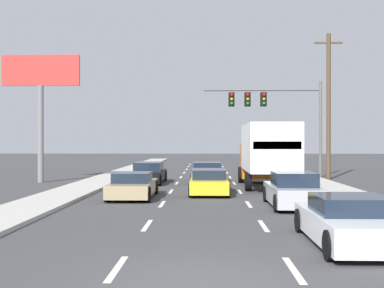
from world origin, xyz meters
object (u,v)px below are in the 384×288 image
object	(u,v)px
car_tan	(133,186)
car_silver	(293,191)
car_gray	(207,173)
utility_pole_mid	(329,104)
traffic_signal_mast	(267,105)
car_yellow	(209,182)
car_black	(149,173)
roadside_billboard	(41,90)
box_truck	(267,151)
car_white	(351,222)

from	to	relation	value
car_tan	car_silver	xyz separation A→B (m)	(6.47, -2.91, 0.08)
car_gray	utility_pole_mid	distance (m)	9.31
car_tan	traffic_signal_mast	bearing A→B (deg)	60.15
car_yellow	utility_pole_mid	xyz separation A→B (m)	(7.81, 8.94, 4.33)
traffic_signal_mast	car_black	bearing A→B (deg)	-145.81
car_silver	roadside_billboard	size ratio (longest dim) A/B	0.54
car_yellow	traffic_signal_mast	bearing A→B (deg)	69.79
car_black	car_yellow	xyz separation A→B (m)	(3.54, -5.87, -0.04)
box_truck	car_silver	world-z (taller)	box_truck
car_black	car_silver	size ratio (longest dim) A/B	1.12
box_truck	utility_pole_mid	bearing A→B (deg)	50.80
car_yellow	traffic_signal_mast	distance (m)	12.57
box_truck	car_silver	size ratio (longest dim) A/B	1.89
car_yellow	car_silver	world-z (taller)	car_silver
car_white	roadside_billboard	distance (m)	22.94
car_silver	utility_pole_mid	xyz separation A→B (m)	(4.69, 13.73, 4.28)
car_silver	box_truck	bearing A→B (deg)	89.86
car_black	car_tan	xyz separation A→B (m)	(0.19, -7.74, -0.07)
car_yellow	box_truck	world-z (taller)	box_truck
car_yellow	car_white	distance (m)	12.16
car_silver	car_white	bearing A→B (deg)	-88.62
roadside_billboard	car_tan	bearing A→B (deg)	-49.98
car_yellow	car_white	xyz separation A→B (m)	(3.29, -11.70, -0.01)
car_gray	roadside_billboard	size ratio (longest dim) A/B	0.55
car_white	roadside_billboard	size ratio (longest dim) A/B	0.57
traffic_signal_mast	utility_pole_mid	size ratio (longest dim) A/B	0.86
car_white	car_yellow	bearing A→B (deg)	105.70
box_truck	utility_pole_mid	distance (m)	7.94
car_tan	box_truck	distance (m)	8.37
car_black	car_silver	bearing A→B (deg)	-57.98
utility_pole_mid	traffic_signal_mast	bearing A→B (deg)	150.90
car_silver	utility_pole_mid	distance (m)	15.12
box_truck	traffic_signal_mast	xyz separation A→B (m)	(0.92, 7.81, 3.05)
traffic_signal_mast	car_gray	bearing A→B (deg)	-132.46
car_yellow	car_gray	bearing A→B (deg)	90.65
car_yellow	roadside_billboard	distance (m)	12.91
car_black	car_white	size ratio (longest dim) A/B	1.06
car_gray	car_silver	world-z (taller)	car_silver
car_black	car_silver	xyz separation A→B (m)	(6.66, -10.65, 0.02)
car_white	traffic_signal_mast	world-z (taller)	traffic_signal_mast
car_black	car_gray	distance (m)	3.52
car_black	utility_pole_mid	distance (m)	12.52
car_black	traffic_signal_mast	world-z (taller)	traffic_signal_mast
utility_pole_mid	car_black	bearing A→B (deg)	-164.84
car_black	traffic_signal_mast	bearing A→B (deg)	34.19
car_gray	utility_pole_mid	xyz separation A→B (m)	(7.88, 2.43, 4.31)
car_yellow	car_white	bearing A→B (deg)	-74.30
box_truck	utility_pole_mid	xyz separation A→B (m)	(4.67, 5.72, 2.93)
car_black	car_yellow	distance (m)	6.85
car_gray	traffic_signal_mast	bearing A→B (deg)	47.54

